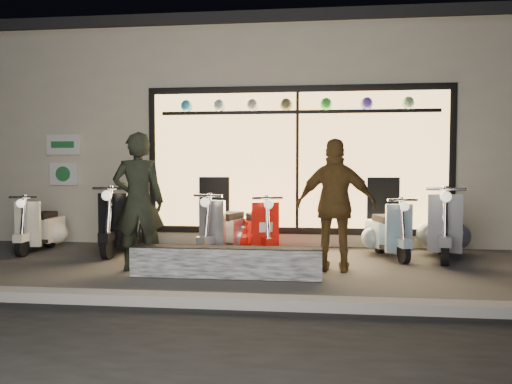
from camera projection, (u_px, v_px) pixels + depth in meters
ground at (236, 267)px, 7.12m from camera, size 40.00×40.00×0.00m
kerb at (207, 301)px, 5.13m from camera, size 40.00×0.25×0.12m
shop_building at (268, 139)px, 11.95m from camera, size 10.20×6.23×4.20m
graffiti_barrier at (226, 262)px, 6.47m from camera, size 2.48×0.28×0.40m
scooter_silver at (228, 231)px, 8.17m from camera, size 0.73×1.36×0.97m
scooter_red at (258, 232)px, 8.11m from camera, size 0.72×1.32×0.95m
scooter_black at (128, 226)px, 8.49m from camera, size 0.49×1.49×1.07m
scooter_cream at (43, 228)px, 8.60m from camera, size 0.43×1.29×0.92m
scooter_blue at (386, 233)px, 8.04m from camera, size 0.63×1.29×0.92m
scooter_grey at (444, 229)px, 7.96m from camera, size 0.70×1.53×1.09m
man at (138, 202)px, 6.89m from camera, size 0.77×0.58×1.91m
woman at (336, 205)px, 6.82m from camera, size 1.10×0.51×1.83m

